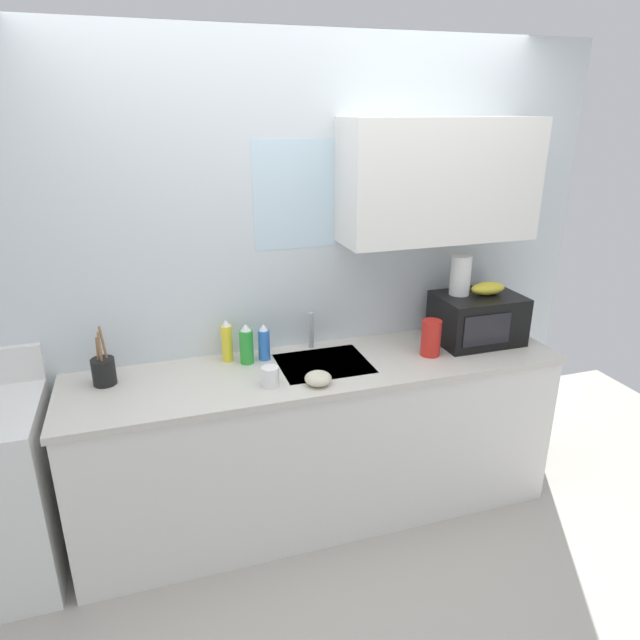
% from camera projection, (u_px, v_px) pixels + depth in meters
% --- Properties ---
extents(kitchen_wall_assembly, '(3.33, 0.42, 2.50)m').
position_uv_depth(kitchen_wall_assembly, '(327.00, 262.00, 3.05)').
color(kitchen_wall_assembly, silver).
rests_on(kitchen_wall_assembly, ground).
extents(counter_unit, '(2.56, 0.63, 0.90)m').
position_uv_depth(counter_unit, '(320.00, 440.00, 3.06)').
color(counter_unit, white).
rests_on(counter_unit, ground).
extents(sink_faucet, '(0.03, 0.03, 0.20)m').
position_uv_depth(sink_faucet, '(311.00, 330.00, 3.09)').
color(sink_faucet, '#B2B5BA').
rests_on(sink_faucet, counter_unit).
extents(microwave, '(0.46, 0.35, 0.27)m').
position_uv_depth(microwave, '(477.00, 318.00, 3.17)').
color(microwave, black).
rests_on(microwave, counter_unit).
extents(banana_bunch, '(0.20, 0.11, 0.07)m').
position_uv_depth(banana_bunch, '(488.00, 288.00, 3.12)').
color(banana_bunch, gold).
rests_on(banana_bunch, microwave).
extents(paper_towel_roll, '(0.11, 0.11, 0.22)m').
position_uv_depth(paper_towel_roll, '(460.00, 275.00, 3.10)').
color(paper_towel_roll, white).
rests_on(paper_towel_roll, microwave).
extents(dish_soap_bottle_blue, '(0.06, 0.06, 0.20)m').
position_uv_depth(dish_soap_bottle_blue, '(264.00, 343.00, 2.94)').
color(dish_soap_bottle_blue, blue).
rests_on(dish_soap_bottle_blue, counter_unit).
extents(dish_soap_bottle_green, '(0.07, 0.07, 0.21)m').
position_uv_depth(dish_soap_bottle_green, '(246.00, 345.00, 2.90)').
color(dish_soap_bottle_green, green).
rests_on(dish_soap_bottle_green, counter_unit).
extents(dish_soap_bottle_yellow, '(0.06, 0.06, 0.23)m').
position_uv_depth(dish_soap_bottle_yellow, '(227.00, 341.00, 2.92)').
color(dish_soap_bottle_yellow, yellow).
rests_on(dish_soap_bottle_yellow, counter_unit).
extents(cereal_canister, '(0.10, 0.10, 0.20)m').
position_uv_depth(cereal_canister, '(431.00, 338.00, 2.99)').
color(cereal_canister, red).
rests_on(cereal_canister, counter_unit).
extents(mug_white, '(0.08, 0.08, 0.09)m').
position_uv_depth(mug_white, '(270.00, 377.00, 2.67)').
color(mug_white, white).
rests_on(mug_white, counter_unit).
extents(utensil_crock, '(0.11, 0.11, 0.29)m').
position_uv_depth(utensil_crock, '(104.00, 370.00, 2.68)').
color(utensil_crock, black).
rests_on(utensil_crock, counter_unit).
extents(small_bowl, '(0.13, 0.13, 0.06)m').
position_uv_depth(small_bowl, '(318.00, 378.00, 2.69)').
color(small_bowl, beige).
rests_on(small_bowl, counter_unit).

